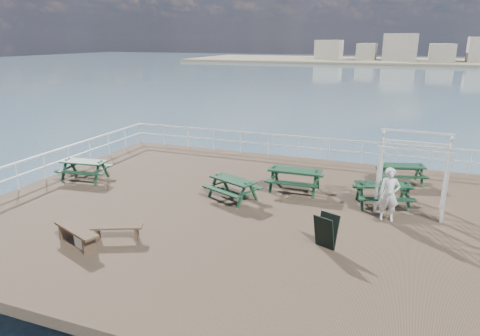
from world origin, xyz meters
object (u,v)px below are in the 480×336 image
at_px(picnic_table_c, 401,170).
at_px(trellis_arbor, 412,177).
at_px(picnic_table_e, 383,190).
at_px(picnic_table_b, 295,175).
at_px(flat_bench_near, 117,229).
at_px(flat_bench_far, 76,233).
at_px(picnic_table_a, 84,166).
at_px(picnic_table_d, 233,184).
at_px(person, 389,194).

bearing_deg(picnic_table_c, trellis_arbor, -100.00).
bearing_deg(picnic_table_e, picnic_table_c, 62.49).
bearing_deg(picnic_table_b, flat_bench_near, -123.45).
height_order(picnic_table_c, flat_bench_far, picnic_table_c).
bearing_deg(picnic_table_b, trellis_arbor, -9.44).
bearing_deg(flat_bench_near, picnic_table_e, 14.22).
xyz_separation_m(picnic_table_a, picnic_table_d, (6.49, 0.07, -0.02)).
relative_size(picnic_table_b, flat_bench_far, 1.11).
xyz_separation_m(picnic_table_d, picnic_table_e, (5.06, 1.22, 0.03)).
xyz_separation_m(picnic_table_e, trellis_arbor, (0.85, -0.22, 0.64)).
xyz_separation_m(flat_bench_near, trellis_arbor, (7.80, 5.19, 0.90)).
distance_m(flat_bench_near, person, 8.33).
bearing_deg(picnic_table_b, picnic_table_d, -139.64).
bearing_deg(person, picnic_table_b, 148.17).
distance_m(flat_bench_near, flat_bench_far, 1.08).
bearing_deg(picnic_table_b, flat_bench_far, -125.79).
distance_m(picnic_table_a, picnic_table_e, 11.61).
height_order(picnic_table_c, picnic_table_d, picnic_table_d).
distance_m(picnic_table_a, trellis_arbor, 12.45).
xyz_separation_m(flat_bench_far, trellis_arbor, (8.63, 5.87, 0.84)).
distance_m(picnic_table_b, picnic_table_c, 4.42).
distance_m(picnic_table_a, flat_bench_near, 6.18).
xyz_separation_m(picnic_table_c, picnic_table_e, (-0.54, -2.79, 0.03)).
height_order(picnic_table_d, flat_bench_near, picnic_table_d).
height_order(picnic_table_a, person, person).
relative_size(picnic_table_b, trellis_arbor, 0.72).
relative_size(picnic_table_e, trellis_arbor, 0.80).
bearing_deg(trellis_arbor, person, -119.81).
height_order(picnic_table_a, trellis_arbor, trellis_arbor).
distance_m(trellis_arbor, person, 1.22).
height_order(trellis_arbor, person, trellis_arbor).
height_order(flat_bench_near, flat_bench_far, flat_bench_far).
xyz_separation_m(picnic_table_a, flat_bench_far, (3.76, -4.82, -0.18)).
xyz_separation_m(picnic_table_c, flat_bench_near, (-7.49, -8.20, -0.22)).
xyz_separation_m(picnic_table_b, flat_bench_far, (-4.60, -6.51, -0.23)).
bearing_deg(flat_bench_far, picnic_table_c, 67.97).
bearing_deg(picnic_table_d, trellis_arbor, 32.78).
distance_m(picnic_table_e, trellis_arbor, 1.09).
relative_size(picnic_table_a, flat_bench_near, 1.31).
bearing_deg(trellis_arbor, picnic_table_d, -167.66).
xyz_separation_m(picnic_table_c, person, (-0.33, -4.00, 0.32)).
height_order(picnic_table_b, picnic_table_e, picnic_table_b).
height_order(picnic_table_c, person, person).
bearing_deg(picnic_table_b, person, -25.99).
xyz_separation_m(picnic_table_b, picnic_table_e, (3.19, -0.41, -0.03)).
relative_size(picnic_table_e, flat_bench_far, 1.23).
bearing_deg(flat_bench_far, trellis_arbor, 55.34).
bearing_deg(picnic_table_a, flat_bench_far, -58.71).
relative_size(picnic_table_e, person, 1.27).
bearing_deg(picnic_table_d, picnic_table_a, -156.16).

